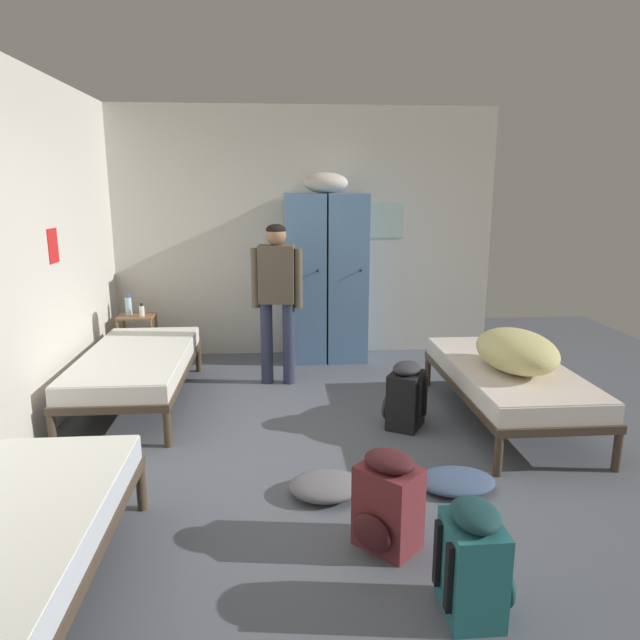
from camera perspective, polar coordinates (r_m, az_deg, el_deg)
ground_plane at (r=4.35m, az=0.28°, el=-13.09°), size 8.69×8.69×0.00m
room_backdrop at (r=5.22m, az=-14.09°, el=6.92°), size 4.37×5.49×2.80m
locker_bank at (r=6.43m, az=0.55°, el=4.51°), size 0.90×0.55×2.07m
shelf_unit at (r=6.56m, az=-17.54°, el=-1.49°), size 0.38×0.30×0.57m
bed_left_rear at (r=5.41m, az=-17.66°, el=-4.11°), size 0.90×1.90×0.49m
bed_right at (r=5.04m, az=18.03°, el=-5.40°), size 0.90×1.90×0.49m
bedding_heap at (r=4.85m, az=18.82°, el=-2.87°), size 0.58×0.89×0.32m
person_traveler at (r=5.61m, az=-4.28°, el=3.05°), size 0.50×0.24×1.58m
water_bottle at (r=6.53m, az=-18.37°, el=1.32°), size 0.07×0.07×0.23m
lotion_bottle at (r=6.44m, az=-17.18°, el=0.89°), size 0.05×0.05×0.14m
backpack_black at (r=4.77m, az=8.36°, el=-7.45°), size 0.41×0.40×0.55m
backpack_teal at (r=2.91m, az=14.97°, el=-22.09°), size 0.34×0.32×0.55m
backpack_maroon at (r=3.27m, az=6.65°, el=-17.48°), size 0.42×0.42×0.55m
clothes_pile_grey at (r=3.81m, az=0.56°, el=-16.05°), size 0.47×0.39×0.13m
clothes_pile_denim at (r=4.00m, az=13.27°, el=-15.20°), size 0.51×0.39×0.10m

